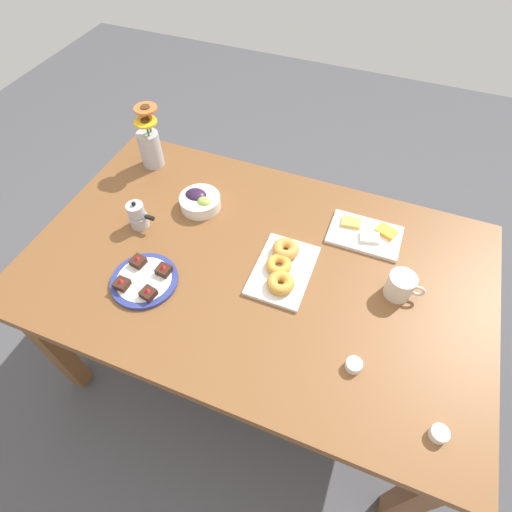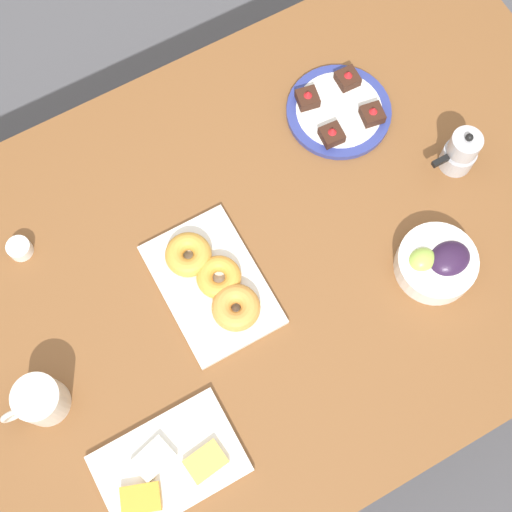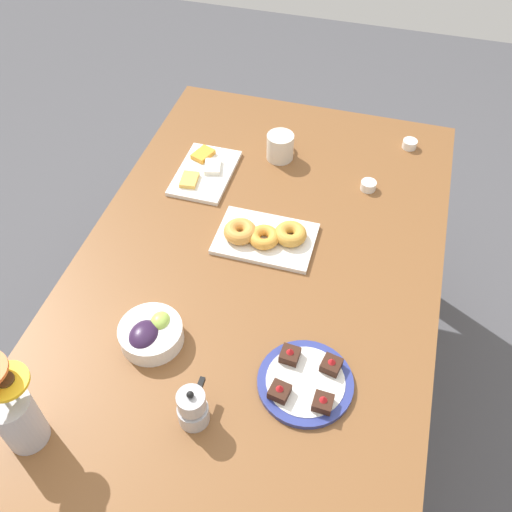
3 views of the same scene
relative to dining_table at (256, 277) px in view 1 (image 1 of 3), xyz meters
name	(u,v)px [view 1 (image 1 of 3)]	position (x,y,z in m)	size (l,w,h in m)	color
ground_plane	(256,353)	(0.00, 0.00, -0.65)	(6.00, 6.00, 0.00)	#4C4C51
dining_table	(256,277)	(0.00, 0.00, 0.00)	(1.60, 1.00, 0.74)	brown
coffee_mug	(401,285)	(0.48, 0.05, 0.13)	(0.12, 0.09, 0.09)	beige
grape_bowl	(200,201)	(-0.31, 0.18, 0.12)	(0.16, 0.16, 0.07)	white
cheese_platter	(366,234)	(0.33, 0.27, 0.10)	(0.26, 0.17, 0.03)	white
croissant_platter	(283,267)	(0.10, 0.00, 0.11)	(0.19, 0.28, 0.05)	white
jam_cup_honey	(354,365)	(0.40, -0.25, 0.10)	(0.05, 0.05, 0.03)	white
jam_cup_berry	(439,434)	(0.65, -0.35, 0.10)	(0.05, 0.05, 0.03)	white
dessert_plate	(144,280)	(-0.32, -0.21, 0.10)	(0.23, 0.23, 0.05)	navy
flower_vase	(150,146)	(-0.61, 0.34, 0.18)	(0.11, 0.12, 0.27)	#B2B2BC
moka_pot	(138,216)	(-0.47, 0.01, 0.13)	(0.11, 0.07, 0.12)	#B7B7BC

